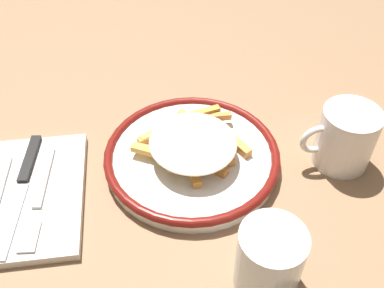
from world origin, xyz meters
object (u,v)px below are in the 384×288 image
(knife, at_px, (23,181))
(fork, at_px, (39,196))
(plate, at_px, (192,156))
(napkin, at_px, (22,196))
(water_glass, at_px, (269,259))
(coffee_mug, at_px, (345,138))
(fries_heap, at_px, (193,142))

(knife, bearing_deg, fork, 127.08)
(plate, bearing_deg, napkin, 5.18)
(napkin, relative_size, fork, 1.21)
(fork, distance_m, water_glass, 0.31)
(fork, height_order, water_glass, water_glass)
(fork, height_order, coffee_mug, coffee_mug)
(napkin, distance_m, water_glass, 0.34)
(fries_heap, distance_m, water_glass, 0.21)
(coffee_mug, bearing_deg, knife, -4.15)
(fries_heap, height_order, fork, fries_heap)
(water_glass, bearing_deg, coffee_mug, -135.29)
(plate, height_order, fork, plate)
(knife, height_order, water_glass, water_glass)
(napkin, height_order, water_glass, water_glass)
(fries_heap, distance_m, napkin, 0.25)
(knife, distance_m, coffee_mug, 0.45)
(plate, height_order, fries_heap, fries_heap)
(fries_heap, height_order, coffee_mug, coffee_mug)
(fries_heap, distance_m, fork, 0.22)
(napkin, xyz_separation_m, water_glass, (-0.29, 0.18, 0.04))
(fork, bearing_deg, knife, -52.92)
(fries_heap, bearing_deg, coffee_mug, 169.71)
(fries_heap, xyz_separation_m, knife, (0.24, 0.01, -0.02))
(fries_heap, distance_m, coffee_mug, 0.22)
(fries_heap, bearing_deg, napkin, 5.72)
(plate, relative_size, water_glass, 2.92)
(napkin, distance_m, knife, 0.02)
(napkin, bearing_deg, water_glass, 148.34)
(fork, height_order, knife, knife)
(fork, xyz_separation_m, knife, (0.02, -0.03, 0.00))
(knife, bearing_deg, water_glass, 145.45)
(fork, bearing_deg, coffee_mug, 179.73)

